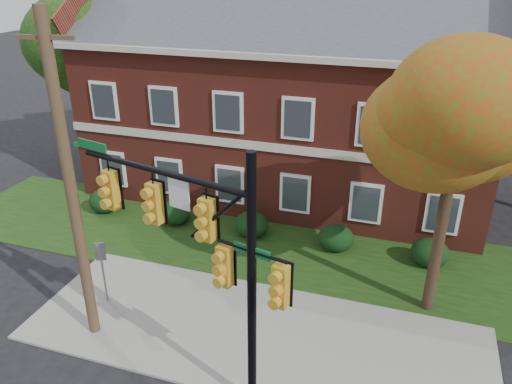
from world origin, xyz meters
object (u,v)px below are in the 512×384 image
(tree_near_right, at_px, (471,112))
(apartment_building, at_px, (287,88))
(tree_left_rear, at_px, (88,44))
(hedge_left, at_px, (174,212))
(hedge_far_left, at_px, (104,201))
(hedge_center, at_px, (251,225))
(hedge_far_right, at_px, (430,253))
(traffic_signal, at_px, (207,247))
(utility_pole, at_px, (71,190))
(hedge_right, at_px, (336,238))
(sign_post, at_px, (102,263))

(tree_near_right, bearing_deg, apartment_building, 131.77)
(tree_left_rear, bearing_deg, hedge_left, -33.59)
(hedge_far_left, xyz_separation_m, hedge_center, (7.00, 0.00, 0.00))
(hedge_far_right, relative_size, traffic_signal, 0.20)
(hedge_far_right, relative_size, utility_pole, 0.15)
(hedge_left, height_order, utility_pole, utility_pole)
(hedge_center, xyz_separation_m, tree_near_right, (7.22, -2.83, 6.14))
(hedge_right, distance_m, tree_near_right, 7.72)
(apartment_building, height_order, hedge_right, apartment_building)
(hedge_right, relative_size, utility_pole, 0.15)
(hedge_far_left, relative_size, hedge_center, 1.00)
(hedge_left, xyz_separation_m, traffic_signal, (5.08, -7.90, 3.77))
(hedge_far_left, bearing_deg, hedge_center, 0.00)
(hedge_far_left, bearing_deg, utility_pole, -58.65)
(traffic_signal, bearing_deg, utility_pole, -177.08)
(hedge_far_right, bearing_deg, hedge_right, 180.00)
(hedge_left, height_order, tree_left_rear, tree_left_rear)
(hedge_left, relative_size, hedge_right, 1.00)
(hedge_center, xyz_separation_m, tree_left_rear, (-9.73, 4.14, 6.16))
(hedge_far_right, bearing_deg, tree_near_right, -85.48)
(hedge_left, xyz_separation_m, hedge_far_right, (10.50, 0.00, 0.00))
(tree_left_rear, bearing_deg, sign_post, -56.22)
(hedge_right, height_order, tree_left_rear, tree_left_rear)
(hedge_far_left, distance_m, hedge_far_right, 14.00)
(traffic_signal, bearing_deg, tree_near_right, 55.71)
(apartment_building, distance_m, tree_near_right, 10.97)
(hedge_center, bearing_deg, tree_near_right, -21.42)
(tree_near_right, xyz_separation_m, utility_pole, (-9.91, -4.25, -1.86))
(hedge_left, relative_size, tree_left_rear, 0.16)
(hedge_left, relative_size, traffic_signal, 0.20)
(utility_pole, bearing_deg, apartment_building, 68.96)
(hedge_far_left, relative_size, hedge_right, 1.00)
(hedge_left, bearing_deg, traffic_signal, -57.25)
(hedge_right, relative_size, hedge_far_right, 1.00)
(tree_near_right, height_order, traffic_signal, tree_near_right)
(hedge_right, height_order, traffic_signal, traffic_signal)
(hedge_far_right, distance_m, traffic_signal, 10.30)
(hedge_right, bearing_deg, hedge_left, 180.00)
(hedge_left, distance_m, traffic_signal, 10.13)
(utility_pole, relative_size, sign_post, 4.14)
(hedge_center, xyz_separation_m, traffic_signal, (1.58, -7.90, 3.77))
(hedge_far_right, xyz_separation_m, tree_near_right, (0.22, -2.83, 6.14))
(tree_near_right, relative_size, sign_post, 3.74)
(hedge_left, relative_size, utility_pole, 0.15)
(traffic_signal, bearing_deg, hedge_center, 115.08)
(utility_pole, bearing_deg, sign_post, 99.86)
(apartment_building, bearing_deg, tree_left_rear, -173.46)
(hedge_left, distance_m, tree_near_right, 12.68)
(tree_left_rear, bearing_deg, traffic_signal, -46.79)
(hedge_right, bearing_deg, tree_near_right, -37.28)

